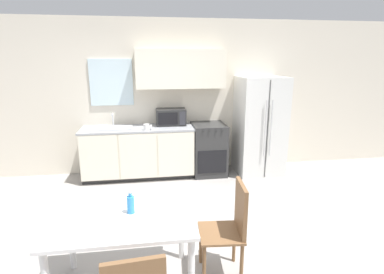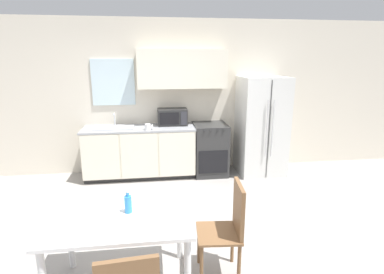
{
  "view_description": "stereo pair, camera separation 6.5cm",
  "coord_description": "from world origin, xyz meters",
  "views": [
    {
      "loc": [
        -0.2,
        -3.1,
        2.02
      ],
      "look_at": [
        0.35,
        0.56,
        1.05
      ],
      "focal_mm": 28.0,
      "sensor_mm": 36.0,
      "label": 1
    },
    {
      "loc": [
        -0.14,
        -3.11,
        2.02
      ],
      "look_at": [
        0.35,
        0.56,
        1.05
      ],
      "focal_mm": 28.0,
      "sensor_mm": 36.0,
      "label": 2
    }
  ],
  "objects": [
    {
      "name": "refrigerator",
      "position": [
        1.77,
        1.89,
        0.86
      ],
      "size": [
        0.79,
        0.77,
        1.73
      ],
      "color": "silver",
      "rests_on": "ground_plane"
    },
    {
      "name": "dining_table",
      "position": [
        -0.45,
        -0.75,
        0.63
      ],
      "size": [
        1.2,
        0.83,
        0.72
      ],
      "color": "white",
      "rests_on": "ground_plane"
    },
    {
      "name": "wall_back",
      "position": [
        0.04,
        2.26,
        1.42
      ],
      "size": [
        12.0,
        0.38,
        2.7
      ],
      "color": "beige",
      "rests_on": "ground_plane"
    },
    {
      "name": "kitchen_sink",
      "position": [
        -0.8,
        1.96,
        0.9
      ],
      "size": [
        0.67,
        0.39,
        0.23
      ],
      "color": "#B7BABC",
      "rests_on": "kitchen_counter"
    },
    {
      "name": "dining_chair_side",
      "position": [
        0.53,
        -0.69,
        0.54
      ],
      "size": [
        0.43,
        0.43,
        0.93
      ],
      "rotation": [
        0.0,
        0.0,
        1.48
      ],
      "color": "brown",
      "rests_on": "ground_plane"
    },
    {
      "name": "drink_bottle",
      "position": [
        -0.38,
        -0.7,
        0.81
      ],
      "size": [
        0.06,
        0.06,
        0.21
      ],
      "color": "#338CD8",
      "rests_on": "dining_table"
    },
    {
      "name": "microwave",
      "position": [
        0.2,
        2.07,
        1.03
      ],
      "size": [
        0.51,
        0.32,
        0.29
      ],
      "color": "#282828",
      "rests_on": "kitchen_counter"
    },
    {
      "name": "coffee_mug",
      "position": [
        -0.22,
        1.73,
        0.94
      ],
      "size": [
        0.13,
        0.09,
        0.1
      ],
      "color": "white",
      "rests_on": "kitchen_counter"
    },
    {
      "name": "kitchen_counter",
      "position": [
        -0.38,
        1.95,
        0.45
      ],
      "size": [
        1.9,
        0.63,
        0.89
      ],
      "color": "#333333",
      "rests_on": "ground_plane"
    },
    {
      "name": "ground_plane",
      "position": [
        0.0,
        0.0,
        0.0
      ],
      "size": [
        12.0,
        12.0,
        0.0
      ],
      "primitive_type": "plane",
      "color": "gray"
    },
    {
      "name": "oven_range",
      "position": [
        0.85,
        1.94,
        0.45
      ],
      "size": [
        0.58,
        0.66,
        0.91
      ],
      "color": "#2D2D2D",
      "rests_on": "ground_plane"
    }
  ]
}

